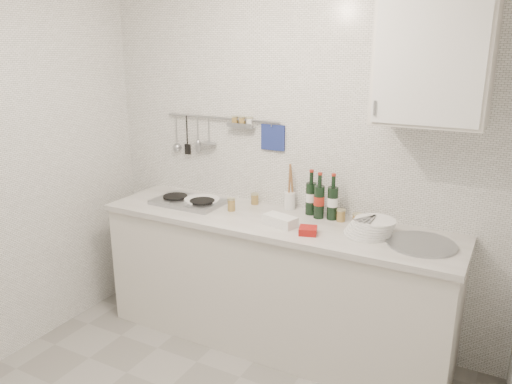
# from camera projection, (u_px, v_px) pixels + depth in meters

# --- Properties ---
(back_wall) EXTENTS (3.00, 0.02, 2.50)m
(back_wall) POSITION_uv_depth(u_px,v_px,m) (294.00, 162.00, 3.48)
(back_wall) COLOR silver
(back_wall) RESTS_ON floor
(counter) EXTENTS (2.44, 0.64, 0.96)m
(counter) POSITION_uv_depth(u_px,v_px,m) (275.00, 285.00, 3.46)
(counter) COLOR silver
(counter) RESTS_ON floor
(wall_rail) EXTENTS (0.98, 0.09, 0.34)m
(wall_rail) POSITION_uv_depth(u_px,v_px,m) (219.00, 131.00, 3.67)
(wall_rail) COLOR #93969B
(wall_rail) RESTS_ON back_wall
(wall_cabinet) EXTENTS (0.60, 0.38, 0.70)m
(wall_cabinet) POSITION_uv_depth(u_px,v_px,m) (434.00, 61.00, 2.72)
(wall_cabinet) COLOR silver
(wall_cabinet) RESTS_ON back_wall
(plate_stack_hob) EXTENTS (0.28, 0.27, 0.04)m
(plate_stack_hob) POSITION_uv_depth(u_px,v_px,m) (201.00, 201.00, 3.63)
(plate_stack_hob) COLOR #5582C1
(plate_stack_hob) RESTS_ON counter
(plate_stack_sink) EXTENTS (0.31, 0.29, 0.11)m
(plate_stack_sink) POSITION_uv_depth(u_px,v_px,m) (371.00, 227.00, 3.03)
(plate_stack_sink) COLOR white
(plate_stack_sink) RESTS_ON counter
(wine_bottles) EXTENTS (0.24, 0.12, 0.31)m
(wine_bottles) POSITION_uv_depth(u_px,v_px,m) (321.00, 195.00, 3.32)
(wine_bottles) COLOR black
(wine_bottles) RESTS_ON counter
(butter_dish) EXTENTS (0.24, 0.16, 0.07)m
(butter_dish) POSITION_uv_depth(u_px,v_px,m) (280.00, 221.00, 3.19)
(butter_dish) COLOR white
(butter_dish) RESTS_ON counter
(strawberry_punnet) EXTENTS (0.13, 0.13, 0.04)m
(strawberry_punnet) POSITION_uv_depth(u_px,v_px,m) (308.00, 231.00, 3.05)
(strawberry_punnet) COLOR red
(strawberry_punnet) RESTS_ON counter
(utensil_crock) EXTENTS (0.08, 0.08, 0.33)m
(utensil_crock) POSITION_uv_depth(u_px,v_px,m) (290.00, 198.00, 3.50)
(utensil_crock) COLOR white
(utensil_crock) RESTS_ON counter
(jar_a) EXTENTS (0.06, 0.06, 0.08)m
(jar_a) POSITION_uv_depth(u_px,v_px,m) (255.00, 199.00, 3.62)
(jar_a) COLOR olive
(jar_a) RESTS_ON counter
(jar_b) EXTENTS (0.06, 0.06, 0.08)m
(jar_b) POSITION_uv_depth(u_px,v_px,m) (341.00, 215.00, 3.27)
(jar_b) COLOR olive
(jar_b) RESTS_ON counter
(jar_c) EXTENTS (0.06, 0.06, 0.08)m
(jar_c) POSITION_uv_depth(u_px,v_px,m) (357.00, 219.00, 3.21)
(jar_c) COLOR olive
(jar_c) RESTS_ON counter
(jar_d) EXTENTS (0.06, 0.06, 0.09)m
(jar_d) POSITION_uv_depth(u_px,v_px,m) (231.00, 204.00, 3.47)
(jar_d) COLOR olive
(jar_d) RESTS_ON counter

